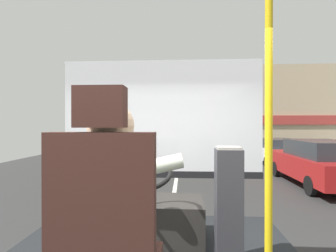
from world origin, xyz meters
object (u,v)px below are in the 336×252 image
at_px(bus_driver, 114,199).
at_px(handrail_pole, 269,139).
at_px(parked_car_blue, 245,141).
at_px(driver_seat, 107,247).
at_px(parked_car_red, 320,162).
at_px(parked_car_white, 277,151).
at_px(steering_console, 147,218).
at_px(fare_box, 228,206).

distance_m(bus_driver, handrail_pole, 0.93).
bearing_deg(handrail_pole, parked_car_blue, 77.76).
xyz_separation_m(handrail_pole, parked_car_blue, (3.89, 17.92, -1.11)).
relative_size(bus_driver, parked_car_blue, 0.21).
height_order(driver_seat, bus_driver, driver_seat).
xyz_separation_m(parked_car_red, parked_car_blue, (0.06, 10.70, 0.01)).
xyz_separation_m(driver_seat, parked_car_white, (5.00, 12.35, -0.72)).
bearing_deg(steering_console, parked_car_white, 65.59).
bearing_deg(steering_console, bus_driver, -90.00).
height_order(steering_console, parked_car_blue, steering_console).
relative_size(parked_car_red, parked_car_white, 1.05).
bearing_deg(handrail_pole, parked_car_red, 62.03).
distance_m(driver_seat, parked_car_red, 8.91).
xyz_separation_m(driver_seat, steering_console, (0.00, 1.32, -0.32)).
xyz_separation_m(steering_console, parked_car_white, (5.00, 11.03, -0.39)).
bearing_deg(parked_car_white, fare_box, -110.54).
distance_m(driver_seat, fare_box, 1.17).
distance_m(bus_driver, fare_box, 1.12).
relative_size(parked_car_red, parked_car_blue, 1.13).
bearing_deg(parked_car_blue, handrail_pole, -102.24).
bearing_deg(fare_box, parked_car_white, 69.46).
distance_m(driver_seat, steering_console, 1.36).
distance_m(driver_seat, bus_driver, 0.23).
relative_size(steering_console, parked_car_blue, 0.28).
xyz_separation_m(steering_console, parked_car_blue, (4.74, 16.93, -0.28)).
height_order(driver_seat, steering_console, driver_seat).
bearing_deg(handrail_pole, driver_seat, -158.67).
xyz_separation_m(bus_driver, fare_box, (0.72, 0.81, -0.27)).
xyz_separation_m(driver_seat, handrail_pole, (0.86, 0.33, 0.50)).
bearing_deg(parked_car_red, bus_driver, -122.22).
bearing_deg(fare_box, parked_car_blue, 76.93).
bearing_deg(bus_driver, steering_console, 90.00).
bearing_deg(parked_car_white, steering_console, -114.41).
bearing_deg(bus_driver, parked_car_red, 57.78).
relative_size(driver_seat, parked_car_blue, 0.33).
xyz_separation_m(bus_driver, steering_console, (0.00, 1.21, -0.52)).
height_order(steering_console, fare_box, fare_box).
bearing_deg(handrail_pole, bus_driver, -165.44).
height_order(bus_driver, fare_box, bus_driver).
bearing_deg(bus_driver, fare_box, 48.31).
distance_m(fare_box, parked_car_red, 7.74).
xyz_separation_m(fare_box, parked_car_red, (3.97, 6.63, -0.54)).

